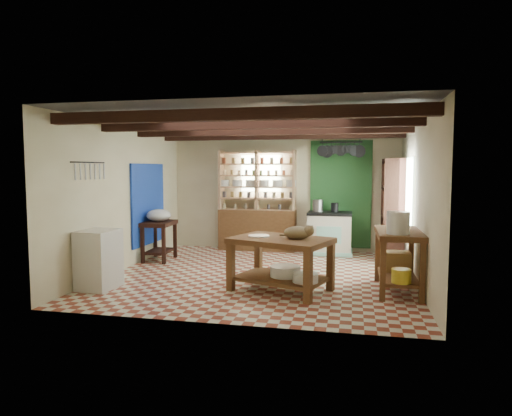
% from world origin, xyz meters
% --- Properties ---
extents(floor, '(5.00, 5.00, 0.02)m').
position_xyz_m(floor, '(0.00, 0.00, -0.01)').
color(floor, maroon).
rests_on(floor, ground).
extents(ceiling, '(5.00, 5.00, 0.02)m').
position_xyz_m(ceiling, '(0.00, 0.00, 2.60)').
color(ceiling, '#424247').
rests_on(ceiling, wall_back).
extents(wall_back, '(5.00, 0.04, 2.60)m').
position_xyz_m(wall_back, '(0.00, 2.50, 1.30)').
color(wall_back, beige).
rests_on(wall_back, floor).
extents(wall_front, '(5.00, 0.04, 2.60)m').
position_xyz_m(wall_front, '(0.00, -2.50, 1.30)').
color(wall_front, beige).
rests_on(wall_front, floor).
extents(wall_left, '(0.04, 5.00, 2.60)m').
position_xyz_m(wall_left, '(-2.50, 0.00, 1.30)').
color(wall_left, beige).
rests_on(wall_left, floor).
extents(wall_right, '(0.04, 5.00, 2.60)m').
position_xyz_m(wall_right, '(2.50, 0.00, 1.30)').
color(wall_right, beige).
rests_on(wall_right, floor).
extents(ceiling_beams, '(5.00, 3.80, 0.15)m').
position_xyz_m(ceiling_beams, '(0.00, 0.00, 2.48)').
color(ceiling_beams, black).
rests_on(ceiling_beams, ceiling).
extents(blue_wall_patch, '(0.04, 1.40, 1.60)m').
position_xyz_m(blue_wall_patch, '(-2.47, 0.90, 1.10)').
color(blue_wall_patch, '#1739AD').
rests_on(blue_wall_patch, wall_left).
extents(green_wall_patch, '(1.30, 0.04, 2.30)m').
position_xyz_m(green_wall_patch, '(1.25, 2.47, 1.25)').
color(green_wall_patch, '#1F4F23').
rests_on(green_wall_patch, wall_back).
extents(window_back, '(0.90, 0.02, 0.80)m').
position_xyz_m(window_back, '(-0.50, 2.48, 1.70)').
color(window_back, silver).
rests_on(window_back, wall_back).
extents(window_right, '(0.02, 1.30, 1.20)m').
position_xyz_m(window_right, '(2.48, 1.00, 1.40)').
color(window_right, silver).
rests_on(window_right, wall_right).
extents(utensil_rail, '(0.06, 0.90, 0.28)m').
position_xyz_m(utensil_rail, '(-2.44, -1.20, 1.78)').
color(utensil_rail, black).
rests_on(utensil_rail, wall_left).
extents(pot_rack, '(0.86, 0.12, 0.36)m').
position_xyz_m(pot_rack, '(1.25, 2.05, 2.18)').
color(pot_rack, black).
rests_on(pot_rack, ceiling).
extents(shelving_unit, '(1.70, 0.34, 2.20)m').
position_xyz_m(shelving_unit, '(-0.55, 2.31, 1.10)').
color(shelving_unit, tan).
rests_on(shelving_unit, floor).
extents(tall_rack, '(0.40, 0.86, 2.00)m').
position_xyz_m(tall_rack, '(2.28, 1.80, 1.00)').
color(tall_rack, black).
rests_on(tall_rack, floor).
extents(work_table, '(1.62, 1.34, 0.79)m').
position_xyz_m(work_table, '(0.49, -0.91, 0.39)').
color(work_table, brown).
rests_on(work_table, floor).
extents(stove, '(0.92, 0.62, 0.90)m').
position_xyz_m(stove, '(1.04, 2.15, 0.45)').
color(stove, beige).
rests_on(stove, floor).
extents(prep_table, '(0.57, 0.79, 0.77)m').
position_xyz_m(prep_table, '(-2.20, 0.79, 0.39)').
color(prep_table, black).
rests_on(prep_table, floor).
extents(white_cabinet, '(0.53, 0.62, 0.89)m').
position_xyz_m(white_cabinet, '(-2.22, -1.35, 0.44)').
color(white_cabinet, silver).
rests_on(white_cabinet, floor).
extents(right_counter, '(0.65, 1.27, 0.90)m').
position_xyz_m(right_counter, '(2.18, -0.58, 0.45)').
color(right_counter, brown).
rests_on(right_counter, floor).
extents(cat, '(0.45, 0.37, 0.18)m').
position_xyz_m(cat, '(0.74, -0.95, 0.88)').
color(cat, '#977F58').
rests_on(cat, work_table).
extents(steel_tray, '(0.40, 0.40, 0.02)m').
position_xyz_m(steel_tray, '(0.14, -0.84, 0.80)').
color(steel_tray, '#95949B').
rests_on(steel_tray, work_table).
extents(basin_large, '(0.57, 0.57, 0.16)m').
position_xyz_m(basin_large, '(0.55, -0.88, 0.29)').
color(basin_large, silver).
rests_on(basin_large, work_table).
extents(basin_small, '(0.46, 0.46, 0.13)m').
position_xyz_m(basin_small, '(0.88, -1.16, 0.27)').
color(basin_small, silver).
rests_on(basin_small, work_table).
extents(kettle_left, '(0.22, 0.22, 0.25)m').
position_xyz_m(kettle_left, '(0.79, 2.15, 1.02)').
color(kettle_left, '#95949B').
rests_on(kettle_left, stove).
extents(kettle_right, '(0.16, 0.16, 0.19)m').
position_xyz_m(kettle_right, '(1.14, 2.15, 0.99)').
color(kettle_right, black).
rests_on(kettle_right, stove).
extents(enamel_bowl, '(0.51, 0.51, 0.24)m').
position_xyz_m(enamel_bowl, '(-2.20, 0.79, 0.89)').
color(enamel_bowl, silver).
rests_on(enamel_bowl, prep_table).
extents(white_bucket, '(0.32, 0.32, 0.31)m').
position_xyz_m(white_bucket, '(2.13, -0.93, 1.06)').
color(white_bucket, silver).
rests_on(white_bucket, right_counter).
extents(wicker_basket, '(0.43, 0.34, 0.29)m').
position_xyz_m(wicker_basket, '(2.18, -0.28, 0.39)').
color(wicker_basket, '#B08147').
rests_on(wicker_basket, right_counter).
extents(yellow_tub, '(0.27, 0.27, 0.19)m').
position_xyz_m(yellow_tub, '(2.19, -1.03, 0.34)').
color(yellow_tub, gold).
rests_on(yellow_tub, right_counter).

